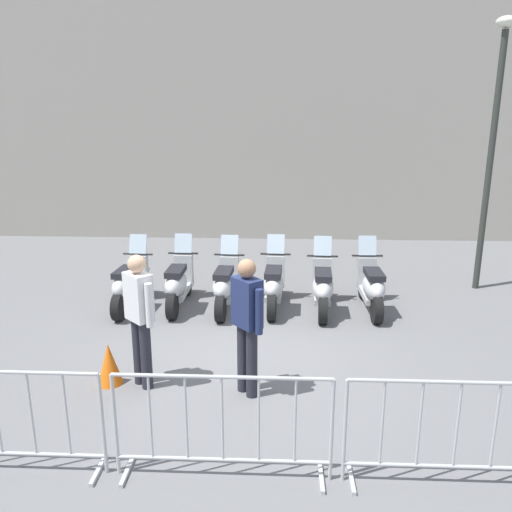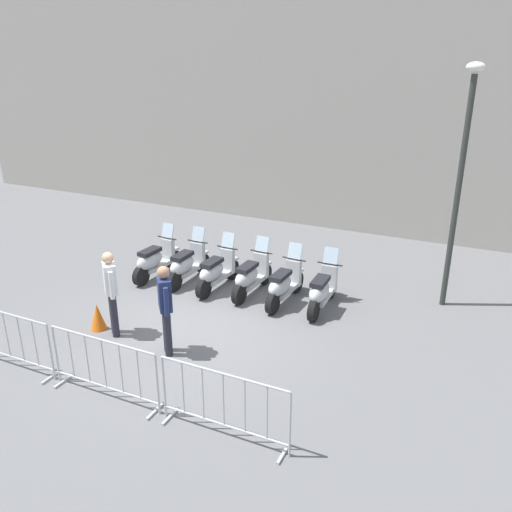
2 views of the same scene
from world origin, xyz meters
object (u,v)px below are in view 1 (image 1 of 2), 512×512
object	(u,v)px
motorcycle_2	(225,286)
officer_near_row_end	(140,313)
traffic_cone	(109,364)
motorcycle_5	(371,287)
motorcycle_0	(129,285)
motorcycle_4	(322,287)
motorcycle_1	(178,284)
barrier_segment_2	(456,434)
barrier_segment_1	(223,428)
officer_mid_plaza	(247,319)
motorcycle_3	(274,285)
street_lamp	(494,129)

from	to	relation	value
motorcycle_2	officer_near_row_end	world-z (taller)	officer_near_row_end
traffic_cone	motorcycle_2	bearing A→B (deg)	71.94
motorcycle_5	traffic_cone	size ratio (longest dim) A/B	3.13
motorcycle_0	motorcycle_4	size ratio (longest dim) A/B	1.00
motorcycle_1	barrier_segment_2	world-z (taller)	motorcycle_1
barrier_segment_1	officer_mid_plaza	distance (m)	1.61
officer_near_row_end	motorcycle_3	bearing A→B (deg)	66.07
traffic_cone	street_lamp	bearing A→B (deg)	40.38
motorcycle_0	barrier_segment_2	bearing A→B (deg)	-39.03
barrier_segment_1	officer_near_row_end	world-z (taller)	officer_near_row_end
motorcycle_5	motorcycle_4	bearing A→B (deg)	-169.52
motorcycle_4	street_lamp	xyz separation A→B (m)	(3.01, 1.81, 2.65)
motorcycle_3	street_lamp	distance (m)	5.02
motorcycle_5	officer_mid_plaza	xyz separation A→B (m)	(-1.66, -3.08, 0.53)
motorcycle_3	officer_mid_plaza	bearing A→B (deg)	-89.25
motorcycle_3	street_lamp	size ratio (longest dim) A/B	0.34
motorcycle_2	officer_mid_plaza	distance (m)	2.93
motorcycle_2	motorcycle_1	bearing A→B (deg)	-178.35
motorcycle_3	barrier_segment_2	bearing A→B (deg)	-62.44
motorcycle_1	officer_mid_plaza	xyz separation A→B (m)	(1.73, -2.72, 0.53)
motorcycle_1	motorcycle_2	distance (m)	0.85
motorcycle_5	barrier_segment_2	world-z (taller)	motorcycle_5
motorcycle_0	barrier_segment_2	distance (m)	6.10
officer_near_row_end	officer_mid_plaza	world-z (taller)	same
motorcycle_4	traffic_cone	distance (m)	3.96
motorcycle_0	motorcycle_1	size ratio (longest dim) A/B	1.00
motorcycle_2	street_lamp	distance (m)	5.76
barrier_segment_2	traffic_cone	distance (m)	4.16
motorcycle_5	barrier_segment_2	bearing A→B (deg)	-83.38
barrier_segment_1	motorcycle_1	bearing A→B (deg)	112.45
motorcycle_3	motorcycle_4	xyz separation A→B (m)	(0.86, -0.00, 0.00)
officer_mid_plaza	officer_near_row_end	bearing A→B (deg)	-179.35
officer_mid_plaza	motorcycle_4	bearing A→B (deg)	74.37
motorcycle_0	traffic_cone	distance (m)	2.70
motorcycle_4	officer_mid_plaza	size ratio (longest dim) A/B	1.00
street_lamp	barrier_segment_1	bearing A→B (deg)	-121.14
motorcycle_2	motorcycle_3	distance (m)	0.86
motorcycle_4	motorcycle_3	bearing A→B (deg)	179.72
barrier_segment_1	street_lamp	world-z (taller)	street_lamp
motorcycle_1	motorcycle_4	distance (m)	2.55
barrier_segment_1	motorcycle_0	bearing A→B (deg)	122.54
officer_near_row_end	officer_mid_plaza	xyz separation A→B (m)	(1.35, 0.02, 0.00)
motorcycle_4	motorcycle_5	size ratio (longest dim) A/B	1.00
barrier_segment_2	motorcycle_2	bearing A→B (deg)	126.93
motorcycle_4	traffic_cone	size ratio (longest dim) A/B	3.14
motorcycle_4	officer_mid_plaza	bearing A→B (deg)	-105.63
motorcycle_0	officer_near_row_end	bearing A→B (deg)	-64.41
motorcycle_1	officer_near_row_end	distance (m)	2.81
motorcycle_0	officer_near_row_end	size ratio (longest dim) A/B	1.00
barrier_segment_2	motorcycle_0	bearing A→B (deg)	140.97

